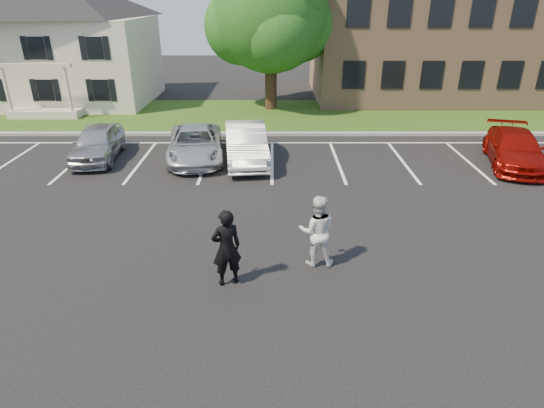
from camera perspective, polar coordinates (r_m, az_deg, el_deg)
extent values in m
plane|color=black|center=(12.25, 0.00, -7.29)|extent=(90.00, 90.00, 0.00)
cube|color=gray|center=(23.28, 0.00, 8.80)|extent=(40.00, 0.30, 0.15)
cube|color=#224913|center=(27.15, 0.00, 11.07)|extent=(44.00, 8.00, 0.08)
cube|color=silver|center=(22.48, -29.99, 4.63)|extent=(0.12, 5.20, 0.01)
cube|color=silver|center=(21.22, -23.41, 4.91)|extent=(0.12, 5.20, 0.01)
cube|color=silver|center=(20.28, -16.10, 5.14)|extent=(0.12, 5.20, 0.01)
cube|color=silver|center=(19.69, -8.21, 5.29)|extent=(0.12, 5.20, 0.01)
cube|color=silver|center=(19.49, 0.00, 5.35)|extent=(0.12, 5.20, 0.01)
cube|color=silver|center=(19.69, 8.21, 5.29)|extent=(0.12, 5.20, 0.01)
cube|color=silver|center=(20.28, 16.10, 5.14)|extent=(0.12, 5.20, 0.01)
cube|color=silver|center=(21.22, 23.40, 4.91)|extent=(0.12, 5.20, 0.01)
cube|color=silver|center=(22.48, 29.99, 4.63)|extent=(0.12, 5.20, 0.01)
cube|color=silver|center=(22.10, 3.66, 7.68)|extent=(34.00, 0.12, 0.01)
cube|color=beige|center=(33.27, -24.00, 16.08)|extent=(10.00, 8.00, 5.20)
cube|color=beige|center=(29.80, -26.31, 10.20)|extent=(4.00, 1.60, 0.50)
cylinder|color=beige|center=(29.86, -30.18, 11.63)|extent=(0.18, 0.18, 2.70)
cylinder|color=beige|center=(28.34, -24.08, 12.27)|extent=(0.18, 0.18, 2.70)
cube|color=beige|center=(28.81, -27.87, 15.13)|extent=(4.20, 0.25, 0.20)
cube|color=black|center=(29.81, -26.55, 12.65)|extent=(0.90, 0.06, 1.20)
cube|color=black|center=(29.51, -27.43, 16.97)|extent=(0.90, 0.06, 1.20)
cube|color=black|center=(30.10, -27.68, 12.53)|extent=(0.32, 0.05, 1.25)
cube|color=black|center=(29.53, -25.39, 12.77)|extent=(0.32, 0.05, 1.25)
cube|color=#A77F5B|center=(35.36, 24.71, 18.69)|extent=(22.00, 10.00, 8.00)
cube|color=black|center=(28.09, 10.22, 15.65)|extent=(1.30, 0.06, 1.60)
cube|color=black|center=(27.77, 10.79, 22.58)|extent=(1.30, 0.06, 1.60)
cube|color=black|center=(28.58, 14.93, 15.38)|extent=(1.30, 0.06, 1.60)
cube|color=black|center=(28.26, 15.74, 22.17)|extent=(1.30, 0.06, 1.60)
cube|color=black|center=(29.23, 19.45, 15.03)|extent=(1.30, 0.06, 1.60)
cube|color=black|center=(28.93, 20.46, 21.63)|extent=(1.30, 0.06, 1.60)
cube|color=black|center=(30.05, 23.72, 14.61)|extent=(1.30, 0.06, 1.60)
cube|color=black|center=(29.75, 24.91, 21.00)|extent=(1.30, 0.06, 1.60)
cube|color=black|center=(31.02, 27.74, 14.14)|extent=(1.30, 0.06, 1.60)
cube|color=black|center=(30.73, 29.06, 20.31)|extent=(1.30, 0.06, 1.60)
cylinder|color=black|center=(28.43, -0.14, 14.90)|extent=(0.70, 0.70, 3.20)
sphere|color=#214E0C|center=(28.02, -0.15, 22.79)|extent=(6.60, 6.60, 6.60)
sphere|color=#214E0C|center=(28.78, 3.29, 21.81)|extent=(4.60, 4.60, 4.60)
sphere|color=#214E0C|center=(28.50, -3.82, 21.36)|extent=(4.40, 4.40, 4.40)
sphere|color=#214E0C|center=(26.57, 0.77, 20.73)|extent=(4.00, 4.00, 4.00)
sphere|color=#214E0C|center=(29.61, -1.41, 23.47)|extent=(4.20, 4.20, 4.20)
imported|color=black|center=(10.97, -5.74, -5.51)|extent=(0.85, 0.71, 1.99)
imported|color=silver|center=(11.76, 5.66, -3.38)|extent=(0.97, 0.77, 1.95)
imported|color=#A8A8AD|center=(21.03, -21.05, 7.20)|extent=(2.08, 4.37, 1.44)
imported|color=#BABEC3|center=(19.90, -9.63, 7.45)|extent=(2.84, 5.13, 1.36)
imported|color=silver|center=(19.35, -3.29, 7.57)|extent=(2.17, 4.89, 1.56)
imported|color=#7D0904|center=(21.42, 28.17, 6.12)|extent=(3.12, 5.13, 1.39)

